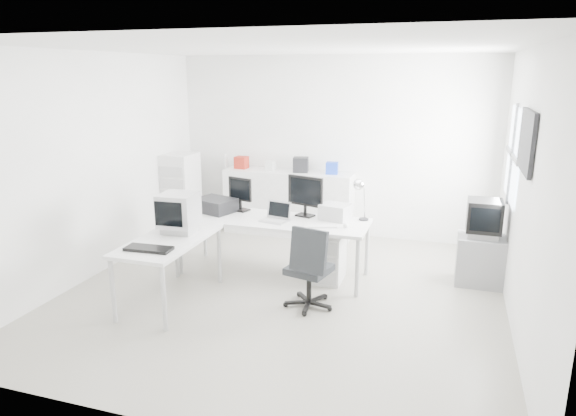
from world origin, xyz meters
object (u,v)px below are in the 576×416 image
(main_desk, at_px, (273,247))
(lcd_monitor_large, at_px, (305,196))
(inkjet_printer, at_px, (215,205))
(crt_tv, at_px, (484,219))
(sideboard, at_px, (289,203))
(lcd_monitor_small, at_px, (240,194))
(office_chair, at_px, (309,265))
(drawer_pedestal, at_px, (327,257))
(laser_printer, at_px, (335,212))
(tv_cabinet, at_px, (480,260))
(filing_cabinet, at_px, (181,194))
(laptop, at_px, (274,213))
(side_desk, at_px, (171,270))
(crt_monitor, at_px, (179,211))

(main_desk, relative_size, lcd_monitor_large, 4.59)
(inkjet_printer, bearing_deg, crt_tv, 25.34)
(sideboard, bearing_deg, lcd_monitor_small, -98.13)
(main_desk, bearing_deg, sideboard, 101.23)
(lcd_monitor_small, height_order, lcd_monitor_large, lcd_monitor_large)
(office_chair, bearing_deg, sideboard, 125.57)
(drawer_pedestal, distance_m, crt_tv, 1.95)
(inkjet_printer, distance_m, laser_printer, 1.60)
(tv_cabinet, xyz_separation_m, filing_cabinet, (-4.50, 0.70, 0.35))
(filing_cabinet, bearing_deg, lcd_monitor_large, -22.26)
(laptop, height_order, sideboard, sideboard)
(side_desk, relative_size, lcd_monitor_large, 2.67)
(inkjet_printer, bearing_deg, lcd_monitor_small, 45.13)
(drawer_pedestal, xyz_separation_m, crt_tv, (1.82, 0.45, 0.53))
(crt_tv, bearing_deg, office_chair, -145.55)
(main_desk, bearing_deg, laptop, -63.43)
(crt_monitor, xyz_separation_m, office_chair, (1.54, 0.09, -0.52))
(drawer_pedestal, distance_m, crt_monitor, 1.93)
(main_desk, distance_m, filing_cabinet, 2.33)
(office_chair, bearing_deg, lcd_monitor_large, 121.44)
(main_desk, xyz_separation_m, crt_monitor, (-0.85, -0.85, 0.63))
(main_desk, xyz_separation_m, drawer_pedestal, (0.70, 0.05, -0.08))
(main_desk, distance_m, crt_monitor, 1.36)
(crt_monitor, relative_size, tv_cabinet, 0.85)
(main_desk, distance_m, side_desk, 1.39)
(crt_monitor, distance_m, filing_cabinet, 2.37)
(inkjet_printer, xyz_separation_m, sideboard, (0.51, 1.62, -0.32))
(lcd_monitor_large, xyz_separation_m, laptop, (-0.30, -0.35, -0.15))
(crt_tv, xyz_separation_m, sideboard, (-2.86, 1.22, -0.32))
(tv_cabinet, relative_size, crt_tv, 1.21)
(lcd_monitor_large, relative_size, tv_cabinet, 0.86)
(drawer_pedestal, height_order, tv_cabinet, tv_cabinet)
(lcd_monitor_small, xyz_separation_m, sideboard, (0.21, 1.47, -0.46))
(tv_cabinet, bearing_deg, filing_cabinet, 171.12)
(lcd_monitor_small, bearing_deg, filing_cabinet, 162.61)
(main_desk, height_order, sideboard, sideboard)
(tv_cabinet, relative_size, filing_cabinet, 0.46)
(sideboard, bearing_deg, crt_tv, -23.01)
(crt_monitor, bearing_deg, side_desk, -93.73)
(crt_tv, relative_size, sideboard, 0.24)
(crt_monitor, bearing_deg, laptop, 36.08)
(sideboard, bearing_deg, office_chair, -67.48)
(lcd_monitor_large, distance_m, tv_cabinet, 2.30)
(main_desk, xyz_separation_m, office_chair, (0.69, -0.76, 0.11))
(drawer_pedestal, relative_size, lcd_monitor_large, 1.15)
(drawer_pedestal, distance_m, laptop, 0.87)
(lcd_monitor_large, distance_m, laser_printer, 0.43)
(side_desk, relative_size, inkjet_printer, 2.79)
(filing_cabinet, bearing_deg, crt_tv, -8.88)
(lcd_monitor_small, distance_m, office_chair, 1.67)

